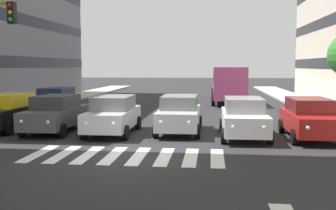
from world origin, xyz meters
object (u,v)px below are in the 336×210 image
Objects in this scene: car_3 at (113,115)px; car_0 at (309,118)px; car_4 at (55,113)px; car_5 at (7,112)px; car_1 at (244,117)px; bus_behind_traffic at (228,80)px; car_2 at (179,114)px; car_row2_0 at (56,101)px; street_lamp_left at (333,30)px.

car_0 is at bearing 178.14° from car_3.
car_4 and car_5 have the same top height.
car_4 is at bearing 170.96° from car_5.
car_1 is at bearing 1.36° from car_0.
bus_behind_traffic reaches higher than car_3.
car_0 and car_5 have the same top height.
car_1 is at bearing 161.14° from car_2.
car_row2_0 is at bearing -26.37° from car_0.
car_5 is (14.03, -0.91, 0.00)m from car_0.
car_2 and car_row2_0 have the same top height.
car_3 is 1.00× the size of car_row2_0.
bus_behind_traffic is (-11.24, -10.32, 0.97)m from car_row2_0.
car_0 and car_row2_0 have the same top height.
street_lamp_left reaches higher than car_4.
car_1 is at bearing 175.08° from car_5.
car_0 is at bearing 62.87° from street_lamp_left.
car_5 is (8.40, 0.01, 0.00)m from car_2.
car_row2_0 is (8.36, -6.02, 0.00)m from car_2.
car_3 and car_row2_0 have the same top height.
car_row2_0 is at bearing -51.08° from car_3.
car_3 is 1.00× the size of car_5.
street_lamp_left is (-4.68, -3.83, 4.01)m from car_1.
car_3 is 2.83m from car_4.
car_4 is 0.57× the size of street_lamp_left.
car_3 is at bearing -1.86° from car_0.
car_row2_0 is 16.72m from street_lamp_left.
street_lamp_left is at bearing 109.14° from bus_behind_traffic.
car_3 is at bearing 128.92° from car_row2_0.
bus_behind_traffic is at bearing -99.99° from car_2.
car_2 is 16.62m from bus_behind_traffic.
car_2 is 0.42× the size of bus_behind_traffic.
bus_behind_traffic reaches higher than car_4.
car_4 is (11.43, -0.49, 0.00)m from car_0.
bus_behind_traffic is (2.75, -17.26, 0.97)m from car_0.
car_2 is 1.00× the size of car_row2_0.
car_5 and car_row2_0 have the same top height.
street_lamp_left reaches higher than car_row2_0.
car_0 is at bearing 153.63° from car_row2_0.
car_5 is 0.57× the size of street_lamp_left.
street_lamp_left reaches higher than car_1.
car_0 is at bearing -178.64° from car_1.
car_0 is at bearing 177.53° from car_4.
car_1 and car_3 have the same top height.
car_0 is 14.06m from car_5.
car_0 is 5.83m from street_lamp_left.
street_lamp_left is at bearing -117.13° from car_0.
car_row2_0 is at bearing -11.26° from street_lamp_left.
car_row2_0 is at bearing 42.57° from bus_behind_traffic.
bus_behind_traffic is (0.00, -17.33, 0.97)m from car_1.
car_2 is at bearing -179.92° from car_5.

